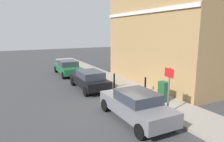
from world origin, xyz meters
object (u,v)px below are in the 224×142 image
(car_grey, at_px, (136,105))
(car_black, at_px, (89,79))
(car_green, at_px, (68,67))
(street_sign, at_px, (169,84))
(utility_cabinet, at_px, (163,92))
(bollard_far_kerb, at_px, (114,80))
(bollard_near_cabinet, at_px, (145,84))

(car_grey, distance_m, car_black, 5.91)
(car_green, bearing_deg, street_sign, -171.11)
(car_black, bearing_deg, car_green, 0.52)
(car_black, relative_size, utility_cabinet, 3.62)
(car_grey, distance_m, street_sign, 1.92)
(utility_cabinet, bearing_deg, bollard_far_kerb, 106.79)
(car_black, bearing_deg, street_sign, -164.46)
(bollard_near_cabinet, xyz_separation_m, bollard_far_kerb, (-1.27, 2.00, 0.00))
(bollard_far_kerb, height_order, street_sign, street_sign)
(utility_cabinet, bearing_deg, street_sign, -124.90)
(car_black, relative_size, car_green, 0.94)
(car_green, xyz_separation_m, bollard_far_kerb, (1.53, -6.59, -0.01))
(car_grey, bearing_deg, car_black, 0.79)
(bollard_near_cabinet, bearing_deg, utility_cabinet, -93.07)
(car_black, distance_m, bollard_far_kerb, 1.79)
(car_grey, height_order, car_green, car_grey)
(car_grey, distance_m, bollard_far_kerb, 5.25)
(car_green, height_order, street_sign, street_sign)
(car_grey, height_order, car_black, car_grey)
(car_black, distance_m, car_green, 5.70)
(street_sign, bearing_deg, car_grey, 167.32)
(car_green, bearing_deg, bollard_near_cabinet, -160.85)
(car_black, height_order, street_sign, street_sign)
(car_black, height_order, bollard_near_cabinet, car_black)
(car_grey, relative_size, car_black, 1.04)
(bollard_near_cabinet, distance_m, bollard_far_kerb, 2.37)
(car_black, xyz_separation_m, bollard_far_kerb, (1.55, -0.89, -0.02))
(car_green, distance_m, bollard_far_kerb, 6.77)
(utility_cabinet, bearing_deg, car_grey, -156.90)
(utility_cabinet, xyz_separation_m, street_sign, (-1.06, -1.52, 0.98))
(car_grey, bearing_deg, car_green, 0.61)
(car_grey, height_order, bollard_near_cabinet, car_grey)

